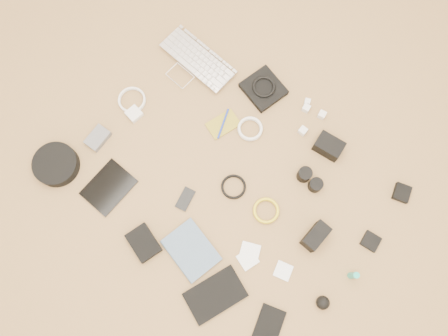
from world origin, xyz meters
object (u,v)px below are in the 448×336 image
Objects in this scene: dslr_camera at (329,146)px; tablet at (109,187)px; phone at (185,199)px; headphone_case at (56,165)px; laptop at (190,67)px; paperback at (175,263)px.

dslr_camera is 0.57× the size of tablet.
phone is (0.30, 0.17, -0.00)m from tablet.
headphone_case is at bearing -162.81° from tablet.
laptop reaches higher than paperback.
phone is 0.46× the size of paperback.
phone is at bearing 31.23° from tablet.
dslr_camera is at bearing 42.21° from headphone_case.
dslr_camera is at bearing 50.48° from tablet.
dslr_camera is (0.75, 0.08, 0.02)m from laptop.
headphone_case is (-0.55, -0.24, 0.02)m from phone.
laptop is 1.90× the size of headphone_case.
tablet is at bearing 15.51° from headphone_case.
paperback is at bearing -110.84° from dslr_camera.
headphone_case is (-0.25, -0.07, 0.02)m from tablet.
paperback is at bearing -6.90° from tablet.
phone is 0.51× the size of headphone_case.
tablet is at bearing 94.88° from paperback.
laptop is 3.70× the size of phone.
phone is at bearing -127.74° from dslr_camera.
headphone_case is 0.89× the size of paperback.
dslr_camera is at bearing 46.64° from phone.
tablet reaches higher than phone.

